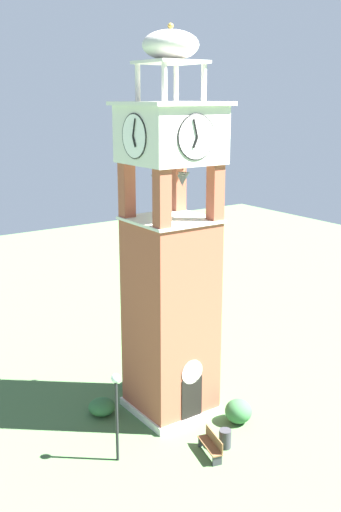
{
  "coord_description": "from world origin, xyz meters",
  "views": [
    {
      "loc": [
        -14.28,
        -20.43,
        14.14
      ],
      "look_at": [
        0.0,
        0.0,
        7.45
      ],
      "focal_mm": 41.33,
      "sensor_mm": 36.0,
      "label": 1
    }
  ],
  "objects_px": {
    "clock_tower": "(171,266)",
    "lamp_post": "(116,401)",
    "park_bench": "(211,445)",
    "trash_bin": "(225,439)"
  },
  "relations": [
    {
      "from": "clock_tower",
      "to": "trash_bin",
      "type": "relative_size",
      "value": 21.29
    },
    {
      "from": "clock_tower",
      "to": "park_bench",
      "type": "xyz_separation_m",
      "value": [
        -0.77,
        -4.01,
        -6.52
      ]
    },
    {
      "from": "clock_tower",
      "to": "lamp_post",
      "type": "distance_m",
      "value": 6.33
    },
    {
      "from": "park_bench",
      "to": "lamp_post",
      "type": "relative_size",
      "value": 0.44
    },
    {
      "from": "clock_tower",
      "to": "trash_bin",
      "type": "distance_m",
      "value": 7.67
    },
    {
      "from": "park_bench",
      "to": "lamp_post",
      "type": "height_order",
      "value": "lamp_post"
    },
    {
      "from": "clock_tower",
      "to": "park_bench",
      "type": "height_order",
      "value": "clock_tower"
    },
    {
      "from": "clock_tower",
      "to": "lamp_post",
      "type": "relative_size",
      "value": 4.48
    },
    {
      "from": "lamp_post",
      "to": "trash_bin",
      "type": "xyz_separation_m",
      "value": [
        4.13,
        -1.79,
        -2.25
      ]
    },
    {
      "from": "park_bench",
      "to": "trash_bin",
      "type": "bearing_deg",
      "value": 7.41
    }
  ]
}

